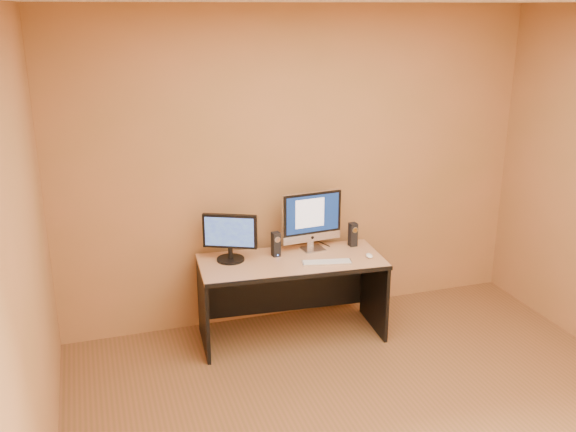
{
  "coord_description": "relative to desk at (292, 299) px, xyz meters",
  "views": [
    {
      "loc": [
        -1.66,
        -2.88,
        2.57
      ],
      "look_at": [
        -0.26,
        1.48,
        1.07
      ],
      "focal_mm": 40.0,
      "sensor_mm": 36.0,
      "label": 1
    }
  ],
  "objects": [
    {
      "name": "cable_b",
      "position": [
        0.26,
        0.27,
        0.34
      ],
      "size": [
        0.11,
        0.13,
        0.01
      ],
      "primitive_type": "cylinder",
      "rotation": [
        1.57,
        0.0,
        -0.71
      ],
      "color": "black",
      "rests_on": "desk"
    },
    {
      "name": "desk",
      "position": [
        0.0,
        0.0,
        0.0
      ],
      "size": [
        1.49,
        0.73,
        0.67
      ],
      "primitive_type": null,
      "rotation": [
        0.0,
        0.0,
        -0.07
      ],
      "color": "tan",
      "rests_on": "ground"
    },
    {
      "name": "ceiling",
      "position": [
        0.2,
        -1.58,
        2.27
      ],
      "size": [
        4.0,
        4.0,
        0.0
      ],
      "primitive_type": "plane",
      "color": "white",
      "rests_on": "walls"
    },
    {
      "name": "mouse",
      "position": [
        0.6,
        -0.14,
        0.35
      ],
      "size": [
        0.07,
        0.1,
        0.03
      ],
      "primitive_type": "ellipsoid",
      "rotation": [
        0.0,
        0.0,
        -0.16
      ],
      "color": "white",
      "rests_on": "desk"
    },
    {
      "name": "walls",
      "position": [
        0.2,
        -1.58,
        0.97
      ],
      "size": [
        4.0,
        4.0,
        2.6
      ],
      "primitive_type": null,
      "color": "#A96B44",
      "rests_on": "ground"
    },
    {
      "name": "speaker_left",
      "position": [
        -0.09,
        0.13,
        0.43
      ],
      "size": [
        0.07,
        0.07,
        0.2
      ],
      "primitive_type": null,
      "rotation": [
        0.0,
        0.0,
        0.11
      ],
      "color": "black",
      "rests_on": "desk"
    },
    {
      "name": "keyboard",
      "position": [
        0.24,
        -0.14,
        0.34
      ],
      "size": [
        0.4,
        0.18,
        0.02
      ],
      "primitive_type": "cube",
      "rotation": [
        0.0,
        0.0,
        -0.2
      ],
      "color": "silver",
      "rests_on": "desk"
    },
    {
      "name": "imac",
      "position": [
        0.24,
        0.17,
        0.58
      ],
      "size": [
        0.53,
        0.24,
        0.5
      ],
      "primitive_type": null,
      "rotation": [
        0.0,
        0.0,
        0.09
      ],
      "color": "#BCBBC0",
      "rests_on": "desk"
    },
    {
      "name": "cable_a",
      "position": [
        0.36,
        0.28,
        0.34
      ],
      "size": [
        0.07,
        0.19,
        0.01
      ],
      "primitive_type": "cylinder",
      "rotation": [
        1.57,
        0.0,
        0.33
      ],
      "color": "black",
      "rests_on": "desk"
    },
    {
      "name": "speaker_right",
      "position": [
        0.58,
        0.15,
        0.43
      ],
      "size": [
        0.07,
        0.07,
        0.2
      ],
      "primitive_type": null,
      "rotation": [
        0.0,
        0.0,
        0.07
      ],
      "color": "black",
      "rests_on": "desk"
    },
    {
      "name": "second_monitor",
      "position": [
        -0.46,
        0.14,
        0.52
      ],
      "size": [
        0.48,
        0.38,
        0.38
      ],
      "primitive_type": null,
      "rotation": [
        0.0,
        0.0,
        -0.44
      ],
      "color": "black",
      "rests_on": "desk"
    }
  ]
}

